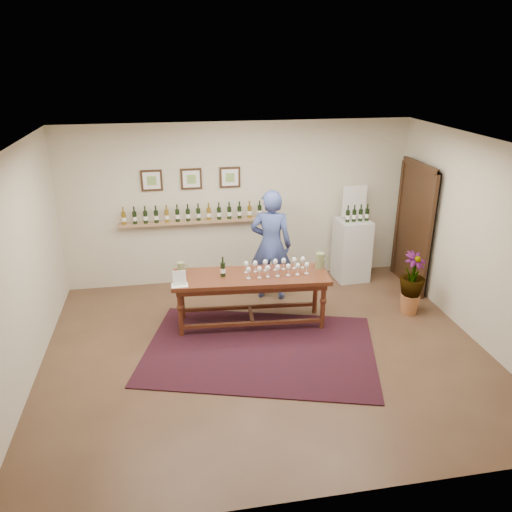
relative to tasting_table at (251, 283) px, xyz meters
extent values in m
plane|color=#4F3223|center=(0.08, -0.79, -0.69)|extent=(6.00, 6.00, 0.00)
plane|color=beige|center=(0.08, 1.71, 0.71)|extent=(6.00, 0.00, 6.00)
plane|color=beige|center=(0.08, -3.29, 0.71)|extent=(6.00, 0.00, 6.00)
plane|color=beige|center=(-2.92, -0.79, 0.71)|extent=(0.00, 5.00, 5.00)
plane|color=beige|center=(3.08, -0.79, 0.71)|extent=(0.00, 5.00, 5.00)
plane|color=beige|center=(0.08, -0.79, 2.11)|extent=(6.00, 6.00, 0.00)
cube|color=tan|center=(-0.72, 1.62, 0.46)|extent=(2.50, 0.16, 0.04)
cube|color=black|center=(3.02, 0.91, 0.36)|extent=(0.10, 1.00, 2.10)
cube|color=#331E11|center=(2.97, 0.91, 0.36)|extent=(0.04, 1.12, 2.22)
cube|color=#331E11|center=(-1.37, 1.68, 1.19)|extent=(0.35, 0.03, 0.35)
cube|color=white|center=(-1.37, 1.67, 1.19)|extent=(0.28, 0.01, 0.28)
cube|color=#7FA452|center=(-1.37, 1.66, 1.19)|extent=(0.15, 0.00, 0.15)
cube|color=#331E11|center=(-0.72, 1.68, 1.19)|extent=(0.35, 0.03, 0.35)
cube|color=white|center=(-0.72, 1.67, 1.19)|extent=(0.28, 0.01, 0.28)
cube|color=#7FA452|center=(-0.72, 1.66, 1.19)|extent=(0.15, 0.00, 0.15)
cube|color=#331E11|center=(-0.07, 1.68, 1.19)|extent=(0.35, 0.03, 0.35)
cube|color=white|center=(-0.07, 1.67, 1.19)|extent=(0.28, 0.01, 0.28)
cube|color=#7FA452|center=(-0.07, 1.66, 1.19)|extent=(0.15, 0.00, 0.15)
cube|color=#4F130E|center=(0.00, -0.74, -0.68)|extent=(3.58, 2.87, 0.02)
cube|color=#4D1713|center=(0.00, 0.00, 0.09)|extent=(2.33, 0.89, 0.06)
cube|color=#4D1713|center=(0.00, 0.00, 0.02)|extent=(2.19, 0.76, 0.10)
cylinder|color=#4D1713|center=(-1.05, -0.18, -0.31)|extent=(0.08, 0.08, 0.75)
cylinder|color=#4D1713|center=(1.01, -0.34, -0.31)|extent=(0.08, 0.08, 0.75)
cylinder|color=#4D1713|center=(-1.01, 0.34, -0.31)|extent=(0.08, 0.08, 0.75)
cylinder|color=#4D1713|center=(1.05, 0.18, -0.31)|extent=(0.08, 0.08, 0.75)
cube|color=#4D1713|center=(-0.02, -0.26, -0.54)|extent=(2.07, 0.21, 0.05)
cube|color=#4D1713|center=(0.02, 0.26, -0.54)|extent=(2.07, 0.21, 0.05)
cube|color=#4D1713|center=(0.00, 0.00, -0.54)|extent=(0.09, 0.52, 0.05)
cube|color=white|center=(-1.04, -0.16, 0.23)|extent=(0.23, 0.17, 0.21)
cube|color=silver|center=(2.06, 1.34, -0.13)|extent=(0.58, 0.58, 1.11)
cube|color=white|center=(2.10, 1.48, 0.73)|extent=(0.45, 0.05, 0.61)
cone|color=#A35F36|center=(2.52, -0.10, -0.53)|extent=(0.30, 0.30, 0.32)
imported|color=#1E3616|center=(2.52, -0.10, -0.09)|extent=(0.63, 0.63, 0.56)
imported|color=#3B4A8B|center=(0.48, 0.86, 0.24)|extent=(0.78, 0.63, 1.85)
camera|label=1|loc=(-1.09, -6.57, 3.11)|focal=35.00mm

